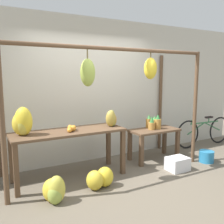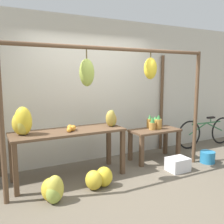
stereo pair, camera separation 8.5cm
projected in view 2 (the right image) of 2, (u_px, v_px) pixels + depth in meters
The scene contains 14 objects.
ground_plane at pixel (128, 186), 3.87m from camera, with size 20.00×20.00×0.00m, color #665B4C.
shop_wall_back at pixel (90, 91), 4.92m from camera, with size 8.00×0.08×2.80m.
stall_awning at pixel (111, 88), 4.15m from camera, with size 3.50×1.17×2.14m.
display_table_main at pixel (69, 138), 4.09m from camera, with size 1.84×0.63×0.81m.
display_table_side at pixel (155, 136), 5.01m from camera, with size 1.00×0.50×0.63m.
banana_pile_on_table at pixel (23, 122), 3.75m from camera, with size 0.36×0.36×0.43m.
orange_pile at pixel (71, 128), 4.05m from camera, with size 0.20×0.26×0.09m.
pineapple_cluster at pixel (154, 123), 5.03m from camera, with size 0.28×0.30×0.30m.
banana_pile_ground_left at pixel (53, 190), 3.36m from camera, with size 0.35×0.39×0.38m.
banana_pile_ground_right at pixel (99, 178), 3.79m from camera, with size 0.52×0.36×0.31m.
fruit_crate_white at pixel (178, 164), 4.48m from camera, with size 0.38×0.30×0.24m.
blue_bucket at pixel (207, 157), 4.90m from camera, with size 0.29×0.29×0.22m.
parked_bicycle at pixel (206, 132), 6.00m from camera, with size 1.72×0.11×0.71m.
papaya_pile at pixel (112, 119), 4.40m from camera, with size 0.24×0.24×0.29m.
Camera 2 is at (-1.91, -3.12, 1.72)m, focal length 40.00 mm.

